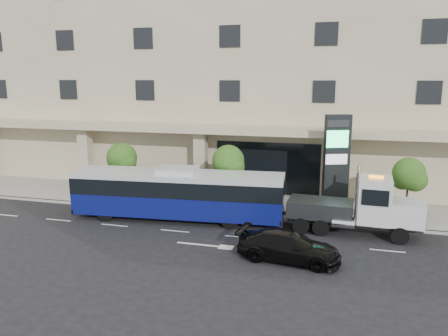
% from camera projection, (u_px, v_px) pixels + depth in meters
% --- Properties ---
extents(ground, '(120.00, 120.00, 0.00)m').
position_uv_depth(ground, '(245.00, 229.00, 26.50)').
color(ground, black).
rests_on(ground, ground).
extents(sidewalk, '(120.00, 6.00, 0.15)m').
position_uv_depth(sidewalk, '(260.00, 205.00, 31.22)').
color(sidewalk, gray).
rests_on(sidewalk, ground).
extents(curb, '(120.00, 0.30, 0.15)m').
position_uv_depth(curb, '(252.00, 217.00, 28.38)').
color(curb, gray).
rests_on(curb, ground).
extents(convention_center, '(60.00, 17.60, 20.00)m').
position_uv_depth(convention_center, '(282.00, 66.00, 39.07)').
color(convention_center, tan).
rests_on(convention_center, ground).
extents(tree_left, '(2.27, 2.20, 4.22)m').
position_uv_depth(tree_left, '(122.00, 160.00, 31.76)').
color(tree_left, '#422B19').
rests_on(tree_left, sidewalk).
extents(tree_mid, '(2.28, 2.20, 4.38)m').
position_uv_depth(tree_mid, '(229.00, 163.00, 29.73)').
color(tree_mid, '#422B19').
rests_on(tree_mid, sidewalk).
extents(tree_right, '(2.10, 2.00, 4.04)m').
position_uv_depth(tree_right, '(409.00, 176.00, 26.91)').
color(tree_right, '#422B19').
rests_on(tree_right, sidewalk).
extents(city_bus, '(13.67, 3.90, 3.42)m').
position_uv_depth(city_bus, '(178.00, 193.00, 27.94)').
color(city_bus, black).
rests_on(city_bus, ground).
extents(tow_truck, '(8.60, 2.54, 3.90)m').
position_uv_depth(tow_truck, '(360.00, 208.00, 25.21)').
color(tow_truck, '#2D3033').
rests_on(tow_truck, ground).
extents(black_sedan, '(5.36, 2.69, 1.49)m').
position_uv_depth(black_sedan, '(289.00, 246.00, 21.75)').
color(black_sedan, black).
rests_on(black_sedan, ground).
extents(signage_pylon, '(1.72, 1.13, 6.54)m').
position_uv_depth(signage_pylon, '(336.00, 164.00, 28.35)').
color(signage_pylon, black).
rests_on(signage_pylon, sidewalk).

